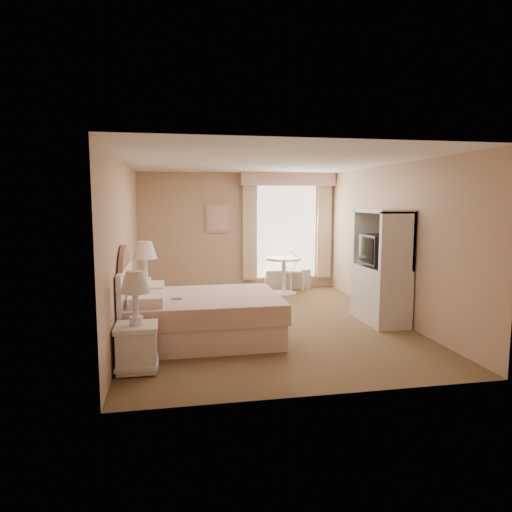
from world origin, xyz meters
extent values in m
cube|color=brown|center=(0.00, 0.00, 0.00)|extent=(4.20, 5.50, 0.01)
cube|color=silver|center=(0.00, 0.00, 2.50)|extent=(4.20, 5.50, 0.01)
cube|color=tan|center=(0.00, 2.75, 1.25)|extent=(4.20, 0.01, 2.50)
cube|color=tan|center=(0.00, -2.75, 1.25)|extent=(4.20, 0.01, 2.50)
cube|color=tan|center=(-2.10, 0.00, 1.25)|extent=(0.01, 5.50, 2.50)
cube|color=tan|center=(2.10, 0.00, 1.25)|extent=(0.01, 5.50, 2.50)
cube|color=white|center=(1.05, 2.72, 1.25)|extent=(1.30, 0.02, 2.00)
cube|color=beige|center=(0.22, 2.67, 1.25)|extent=(0.30, 0.08, 2.05)
cube|color=beige|center=(1.88, 2.67, 1.25)|extent=(0.30, 0.08, 2.05)
cube|color=#DA948D|center=(1.05, 2.63, 2.37)|extent=(2.05, 0.20, 0.28)
cube|color=beige|center=(1.05, 2.63, 0.21)|extent=(1.00, 0.22, 0.42)
cube|color=tan|center=(-0.45, 2.72, 1.55)|extent=(0.52, 0.03, 0.62)
cube|color=beige|center=(-0.45, 2.70, 1.55)|extent=(0.42, 0.02, 0.52)
cube|color=#DA948D|center=(-1.00, -0.67, 0.17)|extent=(2.01, 1.53, 0.34)
cube|color=beige|center=(-1.00, -0.67, 0.48)|extent=(2.07, 1.59, 0.27)
cube|color=beige|center=(-1.76, -1.03, 0.67)|extent=(0.43, 0.59, 0.13)
cube|color=beige|center=(-1.76, -0.30, 0.67)|extent=(0.43, 0.59, 0.13)
cube|color=#25883B|center=(-1.38, -0.81, 0.62)|extent=(0.14, 0.10, 0.01)
cube|color=white|center=(-2.05, -0.67, 0.53)|extent=(0.06, 1.63, 1.05)
cylinder|color=#A57A57|center=(-2.05, -0.67, 0.62)|extent=(0.05, 1.44, 1.44)
cube|color=silver|center=(-1.84, -1.75, 0.25)|extent=(0.43, 0.43, 0.47)
cube|color=silver|center=(-1.84, -1.75, 0.51)|extent=(0.47, 0.47, 0.06)
cube|color=silver|center=(-1.84, -1.75, 0.09)|extent=(0.47, 0.47, 0.05)
cylinder|color=white|center=(-1.84, -1.75, 0.59)|extent=(0.15, 0.15, 0.09)
cylinder|color=white|center=(-1.84, -1.75, 0.78)|extent=(0.07, 0.07, 0.37)
cone|color=silver|center=(-1.84, -1.75, 1.03)|extent=(0.34, 0.34, 0.24)
cube|color=silver|center=(-1.84, 0.41, 0.28)|extent=(0.48, 0.48, 0.52)
cube|color=silver|center=(-1.84, 0.41, 0.58)|extent=(0.52, 0.52, 0.06)
cube|color=silver|center=(-1.84, 0.41, 0.10)|extent=(0.52, 0.52, 0.05)
cylinder|color=white|center=(-1.84, 0.41, 0.66)|extent=(0.17, 0.17, 0.10)
cylinder|color=white|center=(-1.84, 0.41, 0.87)|extent=(0.07, 0.07, 0.42)
cone|color=silver|center=(-1.84, 0.41, 1.15)|extent=(0.38, 0.38, 0.27)
cylinder|color=white|center=(0.84, 2.13, 0.02)|extent=(0.53, 0.53, 0.03)
cylinder|color=white|center=(0.84, 2.13, 0.38)|extent=(0.08, 0.08, 0.71)
cylinder|color=silver|center=(0.84, 2.13, 0.73)|extent=(0.71, 0.71, 0.04)
cylinder|color=white|center=(1.00, 2.17, 0.21)|extent=(0.03, 0.03, 0.42)
cylinder|color=white|center=(1.30, 2.27, 0.21)|extent=(0.03, 0.03, 0.42)
cylinder|color=white|center=(0.90, 2.47, 0.21)|extent=(0.03, 0.03, 0.42)
cylinder|color=white|center=(1.20, 2.57, 0.21)|extent=(0.03, 0.03, 0.42)
cylinder|color=silver|center=(1.10, 2.37, 0.43)|extent=(0.52, 0.52, 0.04)
torus|color=white|center=(1.06, 2.49, 0.65)|extent=(0.41, 0.23, 0.40)
cylinder|color=white|center=(0.90, 2.47, 0.61)|extent=(0.03, 0.03, 0.37)
cylinder|color=white|center=(1.20, 2.57, 0.61)|extent=(0.03, 0.03, 0.37)
cube|color=silver|center=(1.81, -0.28, 0.44)|extent=(0.54, 1.08, 0.88)
cube|color=silver|center=(1.81, -0.78, 1.32)|extent=(0.54, 0.08, 0.88)
cube|color=silver|center=(1.81, 0.22, 1.32)|extent=(0.54, 0.08, 0.88)
cube|color=silver|center=(1.81, -0.28, 1.76)|extent=(0.54, 1.08, 0.06)
cube|color=silver|center=(2.05, -0.28, 1.32)|extent=(0.04, 1.08, 0.88)
cube|color=black|center=(1.79, -0.28, 1.16)|extent=(0.47, 0.59, 0.47)
cube|color=black|center=(1.55, -0.28, 1.16)|extent=(0.02, 0.49, 0.39)
camera|label=1|loc=(-1.44, -6.88, 1.93)|focal=32.00mm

